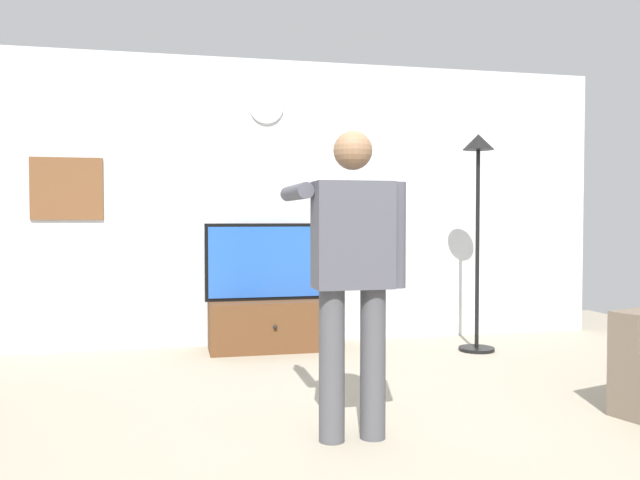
% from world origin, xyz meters
% --- Properties ---
extents(ground_plane, '(8.40, 8.40, 0.00)m').
position_xyz_m(ground_plane, '(0.00, 0.00, 0.00)').
color(ground_plane, '#9E937F').
extents(back_wall, '(6.40, 0.10, 2.70)m').
position_xyz_m(back_wall, '(0.00, 2.95, 1.35)').
color(back_wall, silver).
rests_on(back_wall, ground_plane).
extents(tv_stand, '(1.12, 0.49, 0.45)m').
position_xyz_m(tv_stand, '(-0.20, 2.60, 0.23)').
color(tv_stand, brown).
rests_on(tv_stand, ground_plane).
extents(television, '(1.18, 0.07, 0.70)m').
position_xyz_m(television, '(-0.20, 2.65, 0.80)').
color(television, black).
rests_on(television, tv_stand).
extents(wall_clock, '(0.32, 0.03, 0.32)m').
position_xyz_m(wall_clock, '(-0.20, 2.89, 2.26)').
color(wall_clock, white).
extents(framed_picture, '(0.62, 0.04, 0.55)m').
position_xyz_m(framed_picture, '(-1.99, 2.90, 1.46)').
color(framed_picture, brown).
extents(floor_lamp, '(0.32, 0.32, 1.95)m').
position_xyz_m(floor_lamp, '(1.61, 2.15, 1.40)').
color(floor_lamp, black).
rests_on(floor_lamp, ground_plane).
extents(person_standing_nearer_lamp, '(0.60, 0.78, 1.67)m').
position_xyz_m(person_standing_nearer_lamp, '(-0.12, 0.14, 0.95)').
color(person_standing_nearer_lamp, '#4C4C51').
rests_on(person_standing_nearer_lamp, ground_plane).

